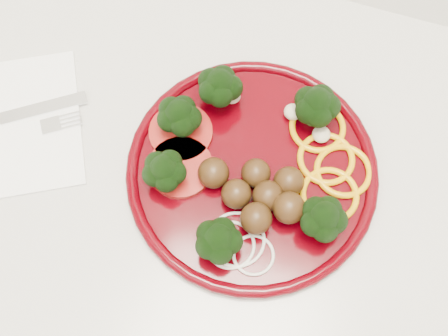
% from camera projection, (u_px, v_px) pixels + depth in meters
% --- Properties ---
extents(counter, '(2.40, 0.60, 0.90)m').
position_uv_depth(counter, '(97.00, 228.00, 1.08)').
color(counter, silver).
rests_on(counter, ground).
extents(plate, '(0.29, 0.29, 0.06)m').
position_uv_depth(plate, '(249.00, 168.00, 0.62)').
color(plate, '#3D0006').
rests_on(plate, counter).
extents(napkin, '(0.24, 0.24, 0.00)m').
position_uv_depth(napkin, '(4.00, 127.00, 0.66)').
color(napkin, white).
rests_on(napkin, counter).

